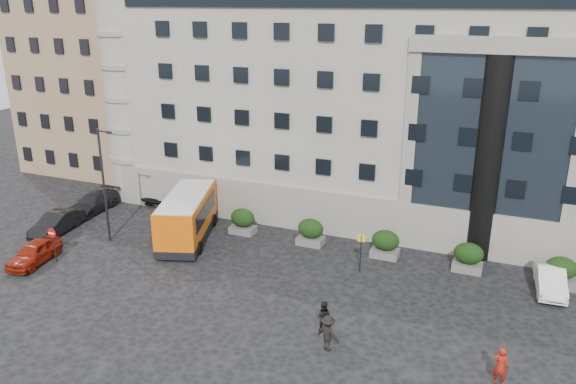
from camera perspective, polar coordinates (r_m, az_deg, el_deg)
name	(u,v)px	position (r m, az deg, el deg)	size (l,w,h in m)	color
ground	(244,292)	(32.96, -4.50, -10.13)	(120.00, 120.00, 0.00)	black
civic_building	(426,89)	(48.61, 13.80, 10.17)	(44.00, 24.00, 18.00)	gray
entrance_column	(488,161)	(37.11, 19.69, 3.02)	(1.80, 1.80, 13.00)	black
apartment_near	(115,64)	(59.19, -17.17, 12.34)	(14.00, 14.00, 20.00)	#927255
apartment_far	(187,41)	(75.43, -10.24, 14.89)	(13.00, 13.00, 22.00)	#81624B
hedge_a	(243,221)	(40.49, -4.62, -2.94)	(1.80, 1.26, 1.84)	#595957
hedge_b	(311,232)	(38.55, 2.31, -4.05)	(1.80, 1.26, 1.84)	#595957
hedge_c	(385,244)	(37.24, 9.86, -5.19)	(1.80, 1.26, 1.84)	#595957
hedge_d	(468,257)	(36.63, 17.84, -6.29)	(1.80, 1.26, 1.84)	#595957
hedge_e	(561,272)	(36.75, 25.96, -7.29)	(1.80, 1.26, 1.84)	#595957
street_lamp	(104,181)	(39.86, -18.17, 1.04)	(1.16, 0.18, 8.00)	#262628
bus_stop_sign	(361,247)	(34.61, 7.42, -5.54)	(0.50, 0.08, 2.52)	#262628
no_entry_sign	(53,238)	(38.72, -22.78, -4.34)	(0.64, 0.16, 2.32)	#262628
minibus	(187,215)	(39.70, -10.21, -2.32)	(5.02, 8.21, 3.24)	#E55F0A
red_truck	(162,161)	(54.61, -12.67, 3.12)	(3.65, 5.88, 2.94)	maroon
parked_car_a	(34,253)	(39.45, -24.39, -5.63)	(1.67, 4.16, 1.42)	maroon
parked_car_b	(56,223)	(43.72, -22.48, -2.94)	(1.60, 4.58, 1.51)	black
parked_car_c	(93,203)	(47.17, -19.19, -1.03)	(2.00, 4.92, 1.43)	black
parked_car_d	(166,191)	(48.37, -12.25, 0.08)	(2.29, 4.97, 1.38)	black
white_taxi	(550,279)	(36.08, 25.10, -8.04)	(1.50, 4.30, 1.42)	white
pedestrian_a	(500,366)	(27.14, 20.78, -16.20)	(0.66, 0.44, 1.82)	#A11C10
pedestrian_b	(323,316)	(29.04, 3.61, -12.50)	(0.82, 0.64, 1.70)	black
pedestrian_c	(328,333)	(27.65, 4.08, -14.12)	(1.19, 0.68, 1.83)	black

